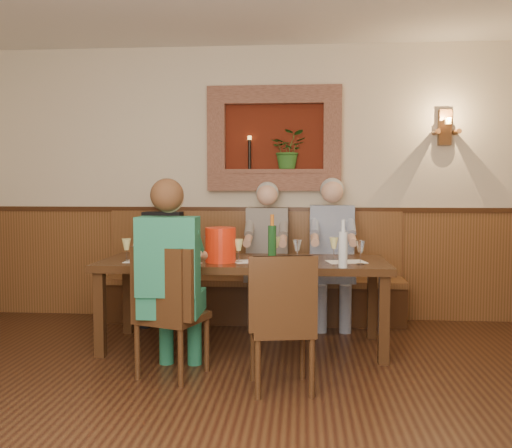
{
  "coord_description": "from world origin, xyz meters",
  "views": [
    {
      "loc": [
        0.49,
        -2.9,
        1.39
      ],
      "look_at": [
        0.1,
        1.9,
        1.05
      ],
      "focal_mm": 40.0,
      "sensor_mm": 36.0,
      "label": 1
    }
  ],
  "objects": [
    {
      "name": "room_shell",
      "position": [
        0.0,
        0.0,
        1.89
      ],
      "size": [
        6.04,
        6.04,
        2.82
      ],
      "color": "beige",
      "rests_on": "ground"
    },
    {
      "name": "chair_near_left",
      "position": [
        -0.45,
        1.08,
        0.28
      ],
      "size": [
        0.54,
        0.54,
        0.95
      ],
      "rotation": [
        0.0,
        0.0,
        -0.35
      ],
      "color": "black",
      "rests_on": "ground"
    },
    {
      "name": "person_bench_right",
      "position": [
        0.78,
        2.69,
        0.6
      ],
      "size": [
        0.43,
        0.53,
        1.45
      ],
      "color": "navy",
      "rests_on": "ground"
    },
    {
      "name": "wainscoting",
      "position": [
        0.0,
        -0.0,
        0.59
      ],
      "size": [
        6.02,
        6.02,
        1.15
      ],
      "color": "#543518",
      "rests_on": "ground"
    },
    {
      "name": "wine_bottle_green_b",
      "position": [
        -0.46,
        1.94,
        0.89
      ],
      "size": [
        0.07,
        0.07,
        0.36
      ],
      "rotation": [
        0.0,
        0.0,
        0.11
      ],
      "color": "#19471E",
      "rests_on": "dining_table"
    },
    {
      "name": "tasting_sheet_c",
      "position": [
        0.85,
        1.79,
        0.75
      ],
      "size": [
        0.35,
        0.28,
        0.0
      ],
      "primitive_type": "cube",
      "rotation": [
        0.0,
        0.0,
        0.21
      ],
      "color": "white",
      "rests_on": "dining_table"
    },
    {
      "name": "person_chair_front",
      "position": [
        -0.44,
        1.07,
        0.59
      ],
      "size": [
        0.42,
        0.52,
        1.43
      ],
      "color": "#185553",
      "rests_on": "ground"
    },
    {
      "name": "person_bench_mid",
      "position": [
        0.14,
        2.69,
        0.58
      ],
      "size": [
        0.41,
        0.51,
        1.41
      ],
      "color": "#625D5A",
      "rests_on": "ground"
    },
    {
      "name": "person_bench_left",
      "position": [
        -0.92,
        2.69,
        0.56
      ],
      "size": [
        0.39,
        0.48,
        1.35
      ],
      "color": "black",
      "rests_on": "ground"
    },
    {
      "name": "wine_glass_0",
      "position": [
        -0.03,
        1.7,
        0.85
      ],
      "size": [
        0.08,
        0.08,
        0.19
      ],
      "primitive_type": null,
      "color": "#E5E189",
      "rests_on": "dining_table"
    },
    {
      "name": "wine_glass_1",
      "position": [
        0.27,
        1.93,
        0.85
      ],
      "size": [
        0.08,
        0.08,
        0.19
      ],
      "primitive_type": null,
      "color": "#E5E189",
      "rests_on": "dining_table"
    },
    {
      "name": "wine_glass_6",
      "position": [
        0.95,
        1.65,
        0.85
      ],
      "size": [
        0.08,
        0.08,
        0.19
      ],
      "primitive_type": null,
      "color": "white",
      "rests_on": "dining_table"
    },
    {
      "name": "bench",
      "position": [
        0.0,
        2.79,
        0.33
      ],
      "size": [
        3.0,
        0.45,
        1.11
      ],
      "color": "#381E0F",
      "rests_on": "ground"
    },
    {
      "name": "water_bottle",
      "position": [
        0.8,
        1.46,
        0.9
      ],
      "size": [
        0.07,
        0.07,
        0.37
      ],
      "rotation": [
        0.0,
        0.0,
        0.06
      ],
      "color": "silver",
      "rests_on": "dining_table"
    },
    {
      "name": "tasting_sheet_d",
      "position": [
        -0.47,
        1.57,
        0.75
      ],
      "size": [
        0.31,
        0.25,
        0.0
      ],
      "primitive_type": "cube",
      "rotation": [
        0.0,
        0.0,
        -0.27
      ],
      "color": "white",
      "rests_on": "dining_table"
    },
    {
      "name": "wine_glass_3",
      "position": [
        -0.95,
        1.66,
        0.85
      ],
      "size": [
        0.08,
        0.08,
        0.19
      ],
      "primitive_type": null,
      "color": "#E5E189",
      "rests_on": "dining_table"
    },
    {
      "name": "wall_niche",
      "position": [
        0.24,
        2.94,
        1.81
      ],
      "size": [
        1.36,
        0.3,
        1.06
      ],
      "color": "#53180B",
      "rests_on": "ground"
    },
    {
      "name": "wine_glass_2",
      "position": [
        0.76,
        1.91,
        0.85
      ],
      "size": [
        0.08,
        0.08,
        0.19
      ],
      "primitive_type": null,
      "color": "#E5E189",
      "rests_on": "dining_table"
    },
    {
      "name": "wine_bottle_green_a",
      "position": [
        0.24,
        1.78,
        0.91
      ],
      "size": [
        0.08,
        0.08,
        0.39
      ],
      "rotation": [
        0.0,
        0.0,
        0.16
      ],
      "color": "#19471E",
      "rests_on": "dining_table"
    },
    {
      "name": "chair_near_right",
      "position": [
        0.36,
        0.86,
        0.27
      ],
      "size": [
        0.48,
        0.48,
        0.93
      ],
      "rotation": [
        0.0,
        0.0,
        0.17
      ],
      "color": "black",
      "rests_on": "ground"
    },
    {
      "name": "wine_glass_4",
      "position": [
        -0.32,
        1.97,
        0.85
      ],
      "size": [
        0.08,
        0.08,
        0.19
      ],
      "primitive_type": null,
      "color": "white",
      "rests_on": "dining_table"
    },
    {
      "name": "ground_plane",
      "position": [
        0.0,
        0.0,
        0.0
      ],
      "size": [
        6.0,
        6.0,
        0.0
      ],
      "primitive_type": "plane",
      "color": "black",
      "rests_on": "ground"
    },
    {
      "name": "wall_sconce",
      "position": [
        1.9,
        2.93,
        1.94
      ],
      "size": [
        0.25,
        0.2,
        0.35
      ],
      "color": "#543518",
      "rests_on": "ground"
    },
    {
      "name": "dining_table",
      "position": [
        0.0,
        1.85,
        0.68
      ],
      "size": [
        2.4,
        0.9,
        0.75
      ],
      "color": "black",
      "rests_on": "ground"
    },
    {
      "name": "wine_glass_7",
      "position": [
        -0.49,
        1.6,
        0.85
      ],
      "size": [
        0.08,
        0.08,
        0.19
      ],
      "primitive_type": null,
      "color": "#E5E189",
      "rests_on": "dining_table"
    },
    {
      "name": "wine_glass_5",
      "position": [
        0.45,
        1.7,
        0.85
      ],
      "size": [
        0.08,
        0.08,
        0.19
      ],
      "primitive_type": null,
      "color": "white",
      "rests_on": "dining_table"
    },
    {
      "name": "tasting_sheet_b",
      "position": [
        0.06,
        1.76,
        0.75
      ],
      "size": [
        0.34,
        0.3,
        0.0
      ],
      "primitive_type": "cube",
      "rotation": [
        0.0,
        0.0,
        0.41
      ],
      "color": "white",
      "rests_on": "dining_table"
    },
    {
      "name": "spittoon_bucket",
      "position": [
        -0.17,
        1.69,
        0.89
      ],
      "size": [
        0.31,
        0.31,
        0.28
      ],
      "primitive_type": "cylinder",
      "rotation": [
        0.0,
        0.0,
        -0.27
      ],
      "color": "red",
      "rests_on": "dining_table"
    },
    {
      "name": "tasting_sheet_a",
      "position": [
        -0.84,
        1.67,
        0.75
      ],
      "size": [
        0.25,
        0.18,
        0.0
      ],
      "primitive_type": "cube",
      "rotation": [
        0.0,
        0.0,
        -0.01
      ],
      "color": "white",
      "rests_on": "dining_table"
    }
  ]
}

